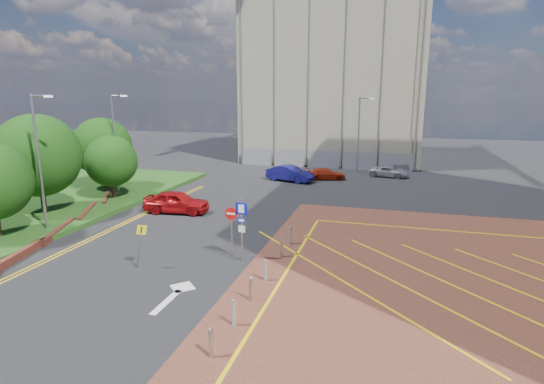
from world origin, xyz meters
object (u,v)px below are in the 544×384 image
at_px(tree_d, 102,147).
at_px(car_red_left, 177,202).
at_px(lamp_left_far, 115,140).
at_px(car_red_back, 326,174).
at_px(lamp_left_near, 39,157).
at_px(tree_c, 111,161).
at_px(lamp_back, 359,132).
at_px(car_silver_back, 388,172).
at_px(car_blue_back, 290,173).
at_px(tree_b, 38,156).
at_px(sign_cluster, 238,224).
at_px(warning_sign, 140,241).

relative_size(tree_d, car_red_left, 1.31).
bearing_deg(lamp_left_far, car_red_back, 35.78).
relative_size(lamp_left_near, car_red_left, 1.72).
relative_size(tree_c, lamp_back, 0.61).
relative_size(lamp_left_far, car_red_left, 1.72).
bearing_deg(car_red_left, car_silver_back, -44.10).
xyz_separation_m(lamp_left_near, car_silver_back, (19.75, 24.47, -4.12)).
relative_size(tree_c, lamp_left_near, 0.61).
distance_m(lamp_back, car_blue_back, 9.53).
xyz_separation_m(tree_d, lamp_left_near, (4.08, -11.00, 0.79)).
bearing_deg(tree_c, tree_b, -111.80).
relative_size(car_red_left, car_blue_back, 1.00).
xyz_separation_m(tree_c, car_blue_back, (11.57, 11.53, -2.43)).
height_order(sign_cluster, car_silver_back, sign_cluster).
bearing_deg(tree_b, warning_sign, -28.41).
height_order(warning_sign, car_blue_back, warning_sign).
height_order(sign_cluster, warning_sign, sign_cluster).
distance_m(sign_cluster, car_blue_back, 20.70).
xyz_separation_m(tree_b, car_blue_back, (13.57, 16.53, -3.47)).
bearing_deg(car_red_back, sign_cluster, 159.92).
bearing_deg(tree_c, sign_cluster, -33.16).
relative_size(car_red_back, car_silver_back, 0.99).
distance_m(warning_sign, car_red_back, 25.21).
xyz_separation_m(tree_b, car_red_back, (16.82, 18.35, -3.67)).
bearing_deg(tree_d, tree_c, -45.00).
relative_size(lamp_left_near, car_silver_back, 2.06).
bearing_deg(sign_cluster, car_red_back, 87.37).
relative_size(tree_d, car_blue_back, 1.31).
bearing_deg(car_red_back, lamp_back, -48.07).
bearing_deg(lamp_back, sign_cluster, -97.97).
bearing_deg(tree_b, lamp_left_near, -44.25).
xyz_separation_m(tree_b, lamp_back, (19.58, 23.00, 0.12)).
height_order(tree_d, lamp_back, lamp_back).
xyz_separation_m(tree_c, car_red_left, (6.44, -1.72, -2.40)).
xyz_separation_m(tree_c, lamp_back, (17.58, 18.00, 1.17)).
xyz_separation_m(car_blue_back, car_silver_back, (9.25, 4.94, -0.23)).
bearing_deg(lamp_left_near, sign_cluster, -4.56).
bearing_deg(car_red_left, lamp_back, -35.23).
bearing_deg(tree_c, tree_d, 135.00).
relative_size(warning_sign, car_blue_back, 0.48).
xyz_separation_m(tree_b, car_red_left, (8.44, 3.28, -3.44)).
height_order(warning_sign, car_silver_back, warning_sign).
xyz_separation_m(tree_b, lamp_left_far, (1.08, 7.00, 0.42)).
height_order(tree_d, car_silver_back, tree_d).
relative_size(tree_d, lamp_left_far, 0.76).
bearing_deg(lamp_left_near, warning_sign, -21.09).
distance_m(tree_b, tree_d, 8.07).
bearing_deg(tree_c, lamp_left_near, -82.31).
bearing_deg(tree_d, tree_b, -82.87).
relative_size(tree_d, warning_sign, 2.70).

